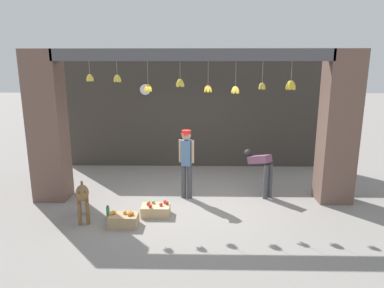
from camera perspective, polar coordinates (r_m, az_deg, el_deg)
name	(u,v)px	position (r m, az deg, el deg)	size (l,w,h in m)	color
ground_plane	(192,204)	(7.47, -0.07, -9.98)	(60.00, 60.00, 0.00)	gray
shop_back_wall	(194,111)	(9.87, 0.29, 5.46)	(7.50, 0.12, 3.24)	#38332D
shop_pillar_left	(48,127)	(7.98, -22.91, 2.61)	(0.70, 0.60, 3.24)	brown
shop_pillar_right	(338,128)	(7.87, 23.22, 2.44)	(0.70, 0.60, 3.24)	brown
storefront_awning	(193,57)	(7.00, 0.11, 14.28)	(5.60, 0.25, 0.90)	#4C4C51
dog	(82,196)	(6.88, -17.80, -8.21)	(0.44, 0.86, 0.73)	brown
shopkeeper	(186,159)	(7.52, -0.93, -2.58)	(0.34, 0.27, 1.55)	#424247
worker_stooping	(261,167)	(7.90, 11.46, -3.84)	(0.60, 0.67, 1.00)	#424247
fruit_crate_oranges	(124,220)	(6.62, -11.32, -12.30)	(0.53, 0.34, 0.29)	tan
fruit_crate_apples	(156,210)	(6.96, -6.06, -10.86)	(0.56, 0.36, 0.27)	tan
water_bottle	(108,213)	(6.92, -13.82, -11.11)	(0.07, 0.07, 0.29)	#38934C
wall_clock	(145,90)	(9.85, -7.80, 8.98)	(0.32, 0.03, 0.32)	black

